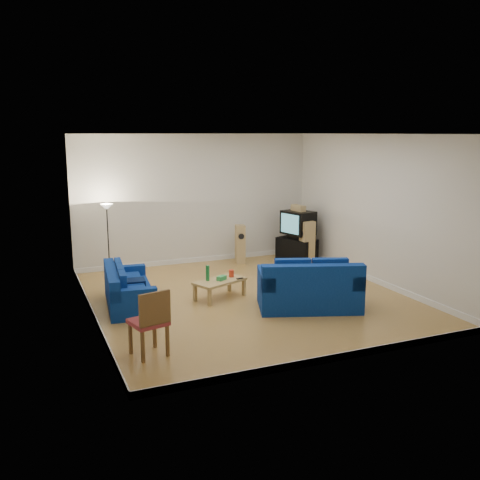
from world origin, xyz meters
name	(u,v)px	position (x,y,z in m)	size (l,w,h in m)	color
room	(248,221)	(0.00, 0.00, 1.54)	(6.01, 6.51, 3.21)	brown
sofa_three_seat	(126,292)	(-2.31, 0.45, 0.27)	(1.00, 1.96, 0.73)	#001A5D
sofa_loveseat	(309,291)	(0.79, -1.05, 0.35)	(2.09, 1.59, 0.92)	#001A5D
coffee_table	(220,283)	(-0.52, 0.19, 0.32)	(1.15, 0.88, 0.38)	tan
bottle	(208,273)	(-0.75, 0.24, 0.53)	(0.07, 0.07, 0.30)	#197233
tissue_box	(222,278)	(-0.49, 0.17, 0.42)	(0.20, 0.11, 0.08)	green
red_canister	(231,273)	(-0.22, 0.32, 0.45)	(0.10, 0.10, 0.14)	red
remote	(240,278)	(-0.12, 0.11, 0.38)	(0.14, 0.04, 0.02)	black
tv_stand	(297,250)	(2.37, 2.33, 0.30)	(0.97, 0.54, 0.60)	black
av_receiver	(299,236)	(2.42, 2.30, 0.65)	(0.47, 0.38, 0.11)	black
television	(298,223)	(2.39, 2.33, 1.00)	(0.75, 0.89, 0.59)	black
centre_speaker	(298,208)	(2.39, 2.33, 1.37)	(0.42, 0.17, 0.15)	tan
speaker_left	(240,244)	(0.97, 2.70, 0.49)	(0.28, 0.33, 0.97)	tan
speaker_right	(307,243)	(2.45, 1.95, 0.55)	(0.34, 0.26, 1.09)	tan
floor_lamp	(107,217)	(-2.26, 2.70, 1.38)	(0.29, 0.29, 1.67)	black
dining_chair	(151,320)	(-2.43, -2.05, 0.57)	(0.59, 0.59, 1.02)	brown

